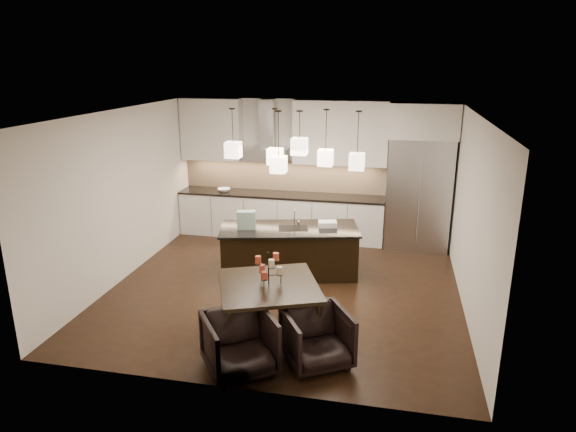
% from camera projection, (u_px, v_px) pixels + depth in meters
% --- Properties ---
extents(floor, '(5.50, 5.50, 0.02)m').
position_uv_depth(floor, '(285.00, 287.00, 8.36)').
color(floor, black).
rests_on(floor, ground).
extents(ceiling, '(5.50, 5.50, 0.02)m').
position_uv_depth(ceiling, '(285.00, 112.00, 7.53)').
color(ceiling, white).
rests_on(ceiling, wall_back).
extents(wall_back, '(5.50, 0.02, 2.80)m').
position_uv_depth(wall_back, '(314.00, 169.00, 10.53)').
color(wall_back, silver).
rests_on(wall_back, ground).
extents(wall_front, '(5.50, 0.02, 2.80)m').
position_uv_depth(wall_front, '(230.00, 274.00, 5.36)').
color(wall_front, silver).
rests_on(wall_front, ground).
extents(wall_left, '(0.02, 5.50, 2.80)m').
position_uv_depth(wall_left, '(123.00, 195.00, 8.49)').
color(wall_left, silver).
rests_on(wall_left, ground).
extents(wall_right, '(0.02, 5.50, 2.80)m').
position_uv_depth(wall_right, '(472.00, 215.00, 7.40)').
color(wall_right, silver).
rests_on(wall_right, ground).
extents(refrigerator, '(1.20, 0.72, 2.15)m').
position_uv_depth(refrigerator, '(418.00, 194.00, 9.85)').
color(refrigerator, '#B7B7BA').
rests_on(refrigerator, floor).
extents(fridge_panel, '(1.26, 0.72, 0.65)m').
position_uv_depth(fridge_panel, '(424.00, 120.00, 9.45)').
color(fridge_panel, silver).
rests_on(fridge_panel, refrigerator).
extents(lower_cabinets, '(4.21, 0.62, 0.88)m').
position_uv_depth(lower_cabinets, '(281.00, 216.00, 10.62)').
color(lower_cabinets, silver).
rests_on(lower_cabinets, floor).
extents(countertop, '(4.21, 0.66, 0.04)m').
position_uv_depth(countertop, '(281.00, 195.00, 10.49)').
color(countertop, black).
rests_on(countertop, lower_cabinets).
extents(backsplash, '(4.21, 0.02, 0.63)m').
position_uv_depth(backsplash, '(284.00, 176.00, 10.67)').
color(backsplash, tan).
rests_on(backsplash, countertop).
extents(upper_cab_left, '(1.25, 0.35, 1.25)m').
position_uv_depth(upper_cab_left, '(212.00, 129.00, 10.54)').
color(upper_cab_left, silver).
rests_on(upper_cab_left, wall_back).
extents(upper_cab_right, '(1.85, 0.35, 1.25)m').
position_uv_depth(upper_cab_right, '(341.00, 133.00, 10.02)').
color(upper_cab_right, silver).
rests_on(upper_cab_right, wall_back).
extents(hood_canopy, '(0.90, 0.52, 0.24)m').
position_uv_depth(hood_canopy, '(266.00, 154.00, 10.35)').
color(hood_canopy, '#B7B7BA').
rests_on(hood_canopy, wall_back).
extents(hood_chimney, '(0.30, 0.28, 0.96)m').
position_uv_depth(hood_chimney, '(267.00, 123.00, 10.28)').
color(hood_chimney, '#B7B7BA').
rests_on(hood_chimney, hood_canopy).
extents(fruit_bowl, '(0.34, 0.34, 0.06)m').
position_uv_depth(fruit_bowl, '(224.00, 190.00, 10.66)').
color(fruit_bowl, silver).
rests_on(fruit_bowl, countertop).
extents(island_body, '(2.40, 1.39, 0.79)m').
position_uv_depth(island_body, '(289.00, 252.00, 8.78)').
color(island_body, black).
rests_on(island_body, floor).
extents(island_top, '(2.48, 1.47, 0.04)m').
position_uv_depth(island_top, '(289.00, 229.00, 8.66)').
color(island_top, black).
rests_on(island_top, island_body).
extents(faucet, '(0.14, 0.23, 0.34)m').
position_uv_depth(faucet, '(294.00, 217.00, 8.69)').
color(faucet, silver).
rests_on(faucet, island_top).
extents(tote_bag, '(0.33, 0.23, 0.31)m').
position_uv_depth(tote_bag, '(246.00, 220.00, 8.57)').
color(tote_bag, '#20513E').
rests_on(tote_bag, island_top).
extents(food_container, '(0.35, 0.28, 0.09)m').
position_uv_depth(food_container, '(328.00, 224.00, 8.71)').
color(food_container, silver).
rests_on(food_container, island_top).
extents(dining_table, '(1.63, 1.63, 0.75)m').
position_uv_depth(dining_table, '(269.00, 310.00, 6.78)').
color(dining_table, black).
rests_on(dining_table, floor).
extents(candelabra, '(0.47, 0.47, 0.44)m').
position_uv_depth(candelabra, '(269.00, 268.00, 6.60)').
color(candelabra, black).
rests_on(candelabra, dining_table).
extents(candle_a, '(0.10, 0.10, 0.10)m').
position_uv_depth(candle_a, '(279.00, 271.00, 6.64)').
color(candle_a, beige).
rests_on(candle_a, candelabra).
extents(candle_b, '(0.10, 0.10, 0.10)m').
position_uv_depth(candle_b, '(262.00, 268.00, 6.72)').
color(candle_b, '#CE4C36').
rests_on(candle_b, candelabra).
extents(candle_c, '(0.10, 0.10, 0.10)m').
position_uv_depth(candle_c, '(264.00, 275.00, 6.49)').
color(candle_c, '#A63B23').
rests_on(candle_c, candelabra).
extents(candle_d, '(0.10, 0.10, 0.10)m').
position_uv_depth(candle_d, '(276.00, 257.00, 6.67)').
color(candle_d, '#CE4C36').
rests_on(candle_d, candelabra).
extents(candle_e, '(0.10, 0.10, 0.10)m').
position_uv_depth(candle_e, '(258.00, 260.00, 6.57)').
color(candle_e, '#A63B23').
rests_on(candle_e, candelabra).
extents(candle_f, '(0.10, 0.10, 0.10)m').
position_uv_depth(candle_f, '(271.00, 263.00, 6.45)').
color(candle_f, beige).
rests_on(candle_f, candelabra).
extents(armchair_left, '(1.09, 1.09, 0.72)m').
position_uv_depth(armchair_left, '(240.00, 344.00, 6.00)').
color(armchair_left, black).
rests_on(armchair_left, floor).
extents(armchair_right, '(1.02, 1.03, 0.69)m').
position_uv_depth(armchair_right, '(317.00, 338.00, 6.16)').
color(armchair_right, black).
rests_on(armchair_right, floor).
extents(pendant_a, '(0.24, 0.24, 0.26)m').
position_uv_depth(pendant_a, '(233.00, 150.00, 8.45)').
color(pendant_a, beige).
rests_on(pendant_a, ceiling).
extents(pendant_b, '(0.24, 0.24, 0.26)m').
position_uv_depth(pendant_b, '(275.00, 156.00, 8.48)').
color(pendant_b, beige).
rests_on(pendant_b, ceiling).
extents(pendant_c, '(0.24, 0.24, 0.26)m').
position_uv_depth(pendant_c, '(299.00, 146.00, 8.04)').
color(pendant_c, beige).
rests_on(pendant_c, ceiling).
extents(pendant_d, '(0.24, 0.24, 0.26)m').
position_uv_depth(pendant_d, '(326.00, 158.00, 8.34)').
color(pendant_d, beige).
rests_on(pendant_d, ceiling).
extents(pendant_e, '(0.24, 0.24, 0.26)m').
position_uv_depth(pendant_e, '(357.00, 162.00, 8.08)').
color(pendant_e, beige).
rests_on(pendant_e, ceiling).
extents(pendant_f, '(0.24, 0.24, 0.26)m').
position_uv_depth(pendant_f, '(279.00, 165.00, 8.12)').
color(pendant_f, beige).
rests_on(pendant_f, ceiling).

